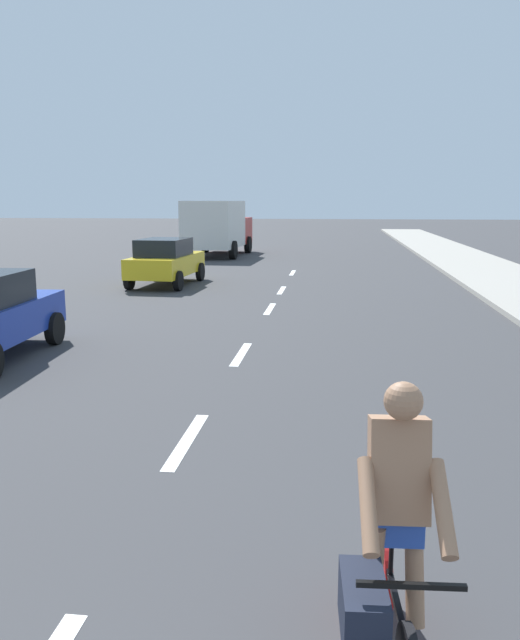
% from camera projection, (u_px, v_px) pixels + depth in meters
% --- Properties ---
extents(ground_plane, '(160.00, 160.00, 0.00)m').
position_uv_depth(ground_plane, '(281.00, 291.00, 20.00)').
color(ground_plane, '#38383A').
extents(sidewalk_strip, '(3.60, 80.00, 0.14)m').
position_uv_depth(sidewalk_strip, '(516.00, 284.00, 21.03)').
color(sidewalk_strip, '#9E998E').
rests_on(sidewalk_strip, ground).
extents(lane_stripe_2, '(0.16, 1.80, 0.01)m').
position_uv_depth(lane_stripe_2, '(187.00, 440.00, 7.51)').
color(lane_stripe_2, white).
rests_on(lane_stripe_2, ground).
extents(lane_stripe_3, '(0.16, 1.80, 0.01)m').
position_uv_depth(lane_stripe_3, '(241.00, 354.00, 11.72)').
color(lane_stripe_3, white).
rests_on(lane_stripe_3, ground).
extents(lane_stripe_4, '(0.16, 1.80, 0.01)m').
position_uv_depth(lane_stripe_4, '(270.00, 309.00, 16.63)').
color(lane_stripe_4, white).
rests_on(lane_stripe_4, ground).
extents(lane_stripe_5, '(0.16, 1.80, 0.01)m').
position_uv_depth(lane_stripe_5, '(282.00, 290.00, 20.08)').
color(lane_stripe_5, white).
rests_on(lane_stripe_5, ground).
extents(lane_stripe_6, '(0.16, 1.80, 0.01)m').
position_uv_depth(lane_stripe_6, '(293.00, 273.00, 24.94)').
color(lane_stripe_6, white).
rests_on(lane_stripe_6, ground).
extents(cyclist, '(0.64, 1.71, 1.82)m').
position_uv_depth(cyclist, '(390.00, 550.00, 3.63)').
color(cyclist, black).
rests_on(cyclist, ground).
extents(parked_car_yellow, '(1.98, 3.96, 1.57)m').
position_uv_depth(parked_car_yellow, '(166.00, 260.00, 21.17)').
color(parked_car_yellow, gold).
rests_on(parked_car_yellow, ground).
extents(delivery_truck, '(2.90, 6.35, 2.80)m').
position_uv_depth(delivery_truck, '(217.00, 227.00, 32.36)').
color(delivery_truck, maroon).
rests_on(delivery_truck, ground).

